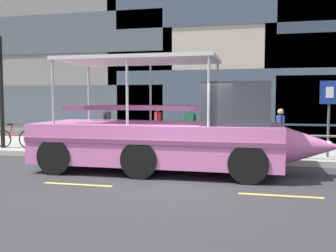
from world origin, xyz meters
name	(u,v)px	position (x,y,z in m)	size (l,w,h in m)	color
ground_plane	(179,182)	(0.00, 0.00, 0.00)	(120.00, 120.00, 0.00)	#333335
sidewalk	(207,150)	(0.00, 5.60, 0.09)	(32.00, 4.80, 0.18)	#A8A59E
curb_edge	(198,160)	(0.00, 3.11, 0.09)	(32.00, 0.18, 0.18)	#B2ADA3
lane_centreline	(173,190)	(0.00, -0.79, 0.00)	(25.80, 0.12, 0.01)	#DBD64C
curb_guardrail	(176,139)	(-0.79, 3.45, 0.72)	(11.32, 0.09, 0.79)	gray
traffic_light_pole	(0,81)	(-7.89, 3.71, 2.81)	(0.24, 0.46, 4.36)	black
parking_sign	(329,105)	(4.21, 4.01, 1.89)	(0.60, 0.12, 2.52)	#4C4F54
leaned_bicycle	(15,138)	(-7.35, 3.77, 0.56)	(1.74, 0.46, 0.96)	black
duck_tour_boat	(175,134)	(-0.43, 1.42, 1.09)	(8.77, 2.70, 3.29)	pink
pedestrian_near_bow	(280,126)	(2.74, 4.82, 1.13)	(0.29, 0.42, 1.58)	black
pedestrian_mid_left	(190,124)	(-0.44, 4.20, 1.20)	(0.48, 0.23, 1.68)	black
pedestrian_mid_right	(158,123)	(-1.82, 4.86, 1.19)	(0.32, 0.41, 1.67)	black
pedestrian_near_stern	(107,122)	(-3.77, 4.51, 1.19)	(0.24, 0.48, 1.68)	#1E2338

